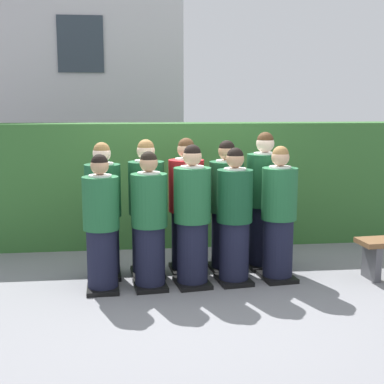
{
  "coord_description": "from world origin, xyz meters",
  "views": [
    {
      "loc": [
        -0.69,
        -5.77,
        2.05
      ],
      "look_at": [
        0.0,
        0.26,
        1.05
      ],
      "focal_mm": 49.07,
      "sensor_mm": 36.0,
      "label": 1
    }
  ],
  "objects": [
    {
      "name": "school_building_main",
      "position": [
        -3.33,
        6.97,
        3.84
      ],
      "size": [
        7.89,
        3.96,
        7.47
      ],
      "color": "silver",
      "rests_on": "ground"
    },
    {
      "name": "student_front_row_0",
      "position": [
        -1.04,
        -0.06,
        0.73
      ],
      "size": [
        0.4,
        0.45,
        1.54
      ],
      "color": "black",
      "rests_on": "ground"
    },
    {
      "name": "student_rear_row_0",
      "position": [
        -1.04,
        0.42,
        0.78
      ],
      "size": [
        0.42,
        0.49,
        1.63
      ],
      "color": "black",
      "rests_on": "ground"
    },
    {
      "name": "student_rear_row_1",
      "position": [
        -0.53,
        0.45,
        0.79
      ],
      "size": [
        0.43,
        0.54,
        1.66
      ],
      "color": "black",
      "rests_on": "ground"
    },
    {
      "name": "student_front_row_1",
      "position": [
        -0.51,
        -0.02,
        0.74
      ],
      "size": [
        0.41,
        0.51,
        1.56
      ],
      "color": "black",
      "rests_on": "ground"
    },
    {
      "name": "student_front_row_3",
      "position": [
        0.47,
        0.05,
        0.75
      ],
      "size": [
        0.42,
        0.5,
        1.58
      ],
      "color": "black",
      "rests_on": "ground"
    },
    {
      "name": "student_in_red_blazer",
      "position": [
        -0.04,
        0.53,
        0.8
      ],
      "size": [
        0.43,
        0.5,
        1.67
      ],
      "color": "black",
      "rests_on": "ground"
    },
    {
      "name": "student_rear_row_3",
      "position": [
        0.46,
        0.52,
        0.78
      ],
      "size": [
        0.43,
        0.54,
        1.64
      ],
      "color": "black",
      "rests_on": "ground"
    },
    {
      "name": "ground_plane",
      "position": [
        0.0,
        0.0,
        0.0
      ],
      "size": [
        60.0,
        60.0,
        0.0
      ],
      "primitive_type": "plane",
      "color": "slate"
    },
    {
      "name": "hedge",
      "position": [
        0.0,
        1.96,
        0.9
      ],
      "size": [
        7.08,
        0.7,
        1.8
      ],
      "color": "#33662D",
      "rests_on": "ground"
    },
    {
      "name": "student_rear_row_4",
      "position": [
        0.96,
        0.61,
        0.83
      ],
      "size": [
        0.45,
        0.55,
        1.73
      ],
      "color": "black",
      "rests_on": "ground"
    },
    {
      "name": "student_front_row_4",
      "position": [
        1.01,
        0.1,
        0.76
      ],
      "size": [
        0.42,
        0.5,
        1.59
      ],
      "color": "black",
      "rests_on": "ground"
    },
    {
      "name": "student_front_row_2",
      "position": [
        -0.02,
        0.01,
        0.77
      ],
      "size": [
        0.44,
        0.54,
        1.63
      ],
      "color": "black",
      "rests_on": "ground"
    }
  ]
}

